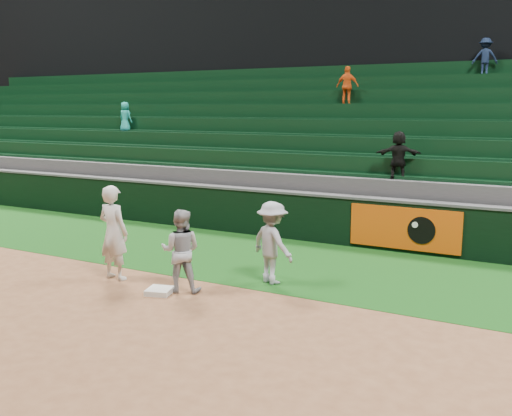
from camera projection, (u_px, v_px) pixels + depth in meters
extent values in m
plane|color=brown|center=(174.00, 294.00, 10.53)|extent=(70.00, 70.00, 0.00)
cube|color=#0E380E|center=(252.00, 257.00, 13.13)|extent=(36.00, 4.20, 0.01)
cube|color=black|center=(411.00, 47.00, 24.64)|extent=(40.00, 12.00, 12.00)
cube|color=silver|center=(160.00, 291.00, 10.55)|extent=(0.54, 0.54, 0.10)
imported|color=silver|center=(114.00, 233.00, 11.31)|extent=(0.72, 0.49, 1.90)
imported|color=#9B9DA5|center=(181.00, 251.00, 10.57)|extent=(0.92, 0.83, 1.56)
imported|color=#90929C|center=(272.00, 243.00, 11.05)|extent=(1.19, 0.96, 1.61)
cube|color=black|center=(292.00, 216.00, 14.94)|extent=(36.00, 0.35, 1.20)
cube|color=#D84C0A|center=(404.00, 228.00, 13.38)|extent=(2.60, 0.05, 1.00)
cylinder|color=black|center=(421.00, 230.00, 13.17)|extent=(0.64, 0.02, 0.64)
cylinder|color=white|center=(415.00, 225.00, 13.20)|extent=(0.14, 0.02, 0.14)
cube|color=#424244|center=(292.00, 192.00, 14.83)|extent=(36.00, 0.40, 0.06)
cube|color=#38383A|center=(303.00, 203.00, 15.53)|extent=(36.00, 0.85, 1.65)
cube|color=black|center=(307.00, 163.00, 15.57)|extent=(36.00, 0.14, 0.50)
cube|color=black|center=(305.00, 171.00, 15.45)|extent=(36.00, 0.45, 0.08)
cube|color=#38383A|center=(315.00, 191.00, 16.23)|extent=(36.00, 0.85, 2.10)
cube|color=black|center=(319.00, 145.00, 16.23)|extent=(36.00, 0.14, 0.50)
cube|color=black|center=(317.00, 153.00, 16.11)|extent=(36.00, 0.45, 0.08)
cube|color=#38383A|center=(326.00, 180.00, 16.93)|extent=(36.00, 0.85, 2.55)
cube|color=black|center=(330.00, 128.00, 16.89)|extent=(36.00, 0.14, 0.50)
cube|color=black|center=(328.00, 135.00, 16.77)|extent=(36.00, 0.45, 0.08)
cube|color=#38383A|center=(336.00, 170.00, 17.63)|extent=(36.00, 0.85, 3.00)
cube|color=black|center=(340.00, 113.00, 17.55)|extent=(36.00, 0.14, 0.50)
cube|color=black|center=(338.00, 120.00, 17.43)|extent=(36.00, 0.45, 0.08)
cube|color=#38383A|center=(346.00, 160.00, 18.33)|extent=(36.00, 0.85, 3.45)
cube|color=black|center=(350.00, 98.00, 18.21)|extent=(36.00, 0.14, 0.50)
cube|color=black|center=(348.00, 105.00, 18.09)|extent=(36.00, 0.45, 0.08)
cube|color=#38383A|center=(354.00, 152.00, 19.03)|extent=(36.00, 0.85, 3.90)
cube|color=black|center=(359.00, 85.00, 18.86)|extent=(36.00, 0.14, 0.50)
cube|color=black|center=(357.00, 91.00, 18.75)|extent=(36.00, 0.45, 0.08)
cube|color=#38383A|center=(362.00, 144.00, 19.72)|extent=(36.00, 0.85, 4.35)
cube|color=black|center=(367.00, 72.00, 19.52)|extent=(36.00, 0.14, 0.50)
cube|color=black|center=(365.00, 78.00, 19.41)|extent=(36.00, 0.45, 0.08)
imported|color=teal|center=(125.00, 117.00, 20.11)|extent=(0.53, 0.36, 1.05)
imported|color=#E15515|center=(347.00, 86.00, 17.88)|extent=(0.74, 0.34, 1.23)
imported|color=black|center=(398.00, 155.00, 14.05)|extent=(1.16, 0.66, 1.19)
imported|color=#101C35|center=(485.00, 57.00, 17.44)|extent=(0.82, 0.59, 1.15)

